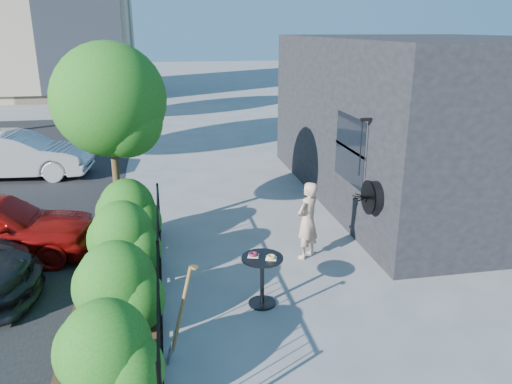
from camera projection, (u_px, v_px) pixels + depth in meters
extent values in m
plane|color=gray|center=(253.00, 294.00, 8.29)|extent=(120.00, 120.00, 0.00)
cube|color=black|center=(431.00, 118.00, 12.84)|extent=(6.00, 9.00, 4.00)
cube|color=black|center=(350.00, 149.00, 10.41)|extent=(0.04, 1.60, 1.40)
cube|color=black|center=(350.00, 149.00, 10.41)|extent=(0.05, 1.70, 0.06)
cylinder|color=black|center=(373.00, 197.00, 9.17)|extent=(0.18, 0.60, 0.60)
cylinder|color=black|center=(368.00, 197.00, 9.15)|extent=(0.03, 0.64, 0.64)
cube|color=black|center=(367.00, 120.00, 9.21)|extent=(0.25, 0.06, 0.06)
cylinder|color=black|center=(361.00, 149.00, 9.37)|extent=(0.02, 0.02, 1.05)
cylinder|color=black|center=(160.00, 272.00, 7.85)|extent=(0.05, 0.05, 1.10)
cylinder|color=black|center=(159.00, 208.00, 10.65)|extent=(0.05, 0.05, 1.10)
cube|color=black|center=(158.00, 243.00, 7.69)|extent=(0.03, 6.00, 0.03)
cube|color=black|center=(161.00, 297.00, 7.99)|extent=(0.03, 6.00, 0.03)
cylinder|color=black|center=(161.00, 376.00, 5.52)|extent=(0.02, 0.02, 1.04)
cylinder|color=black|center=(161.00, 364.00, 5.71)|extent=(0.02, 0.02, 1.04)
cylinder|color=black|center=(161.00, 354.00, 5.89)|extent=(0.02, 0.02, 1.04)
cylinder|color=black|center=(160.00, 344.00, 6.08)|extent=(0.02, 0.02, 1.04)
cylinder|color=black|center=(160.00, 334.00, 6.27)|extent=(0.02, 0.02, 1.04)
cylinder|color=black|center=(160.00, 325.00, 6.45)|extent=(0.02, 0.02, 1.04)
cylinder|color=black|center=(160.00, 317.00, 6.64)|extent=(0.02, 0.02, 1.04)
cylinder|color=black|center=(160.00, 309.00, 6.83)|extent=(0.02, 0.02, 1.04)
cylinder|color=black|center=(160.00, 302.00, 7.01)|extent=(0.02, 0.02, 1.04)
cylinder|color=black|center=(160.00, 294.00, 7.20)|extent=(0.02, 0.02, 1.04)
cylinder|color=black|center=(160.00, 288.00, 7.39)|extent=(0.02, 0.02, 1.04)
cylinder|color=black|center=(160.00, 281.00, 7.57)|extent=(0.02, 0.02, 1.04)
cylinder|color=black|center=(160.00, 275.00, 7.76)|extent=(0.02, 0.02, 1.04)
cylinder|color=black|center=(160.00, 269.00, 7.95)|extent=(0.02, 0.02, 1.04)
cylinder|color=black|center=(159.00, 264.00, 8.13)|extent=(0.02, 0.02, 1.04)
cylinder|color=black|center=(159.00, 259.00, 8.32)|extent=(0.02, 0.02, 1.04)
cylinder|color=black|center=(159.00, 253.00, 8.51)|extent=(0.02, 0.02, 1.04)
cylinder|color=black|center=(159.00, 249.00, 8.69)|extent=(0.02, 0.02, 1.04)
cylinder|color=black|center=(159.00, 244.00, 8.88)|extent=(0.02, 0.02, 1.04)
cylinder|color=black|center=(159.00, 239.00, 9.07)|extent=(0.02, 0.02, 1.04)
cylinder|color=black|center=(159.00, 235.00, 9.25)|extent=(0.02, 0.02, 1.04)
cylinder|color=black|center=(159.00, 231.00, 9.44)|extent=(0.02, 0.02, 1.04)
cylinder|color=black|center=(159.00, 227.00, 9.63)|extent=(0.02, 0.02, 1.04)
cylinder|color=black|center=(159.00, 223.00, 9.81)|extent=(0.02, 0.02, 1.04)
cylinder|color=black|center=(159.00, 220.00, 10.00)|extent=(0.02, 0.02, 1.04)
cylinder|color=black|center=(159.00, 216.00, 10.19)|extent=(0.02, 0.02, 1.04)
cylinder|color=black|center=(159.00, 213.00, 10.37)|extent=(0.02, 0.02, 1.04)
cylinder|color=black|center=(159.00, 210.00, 10.56)|extent=(0.02, 0.02, 1.04)
cube|color=#382616|center=(117.00, 305.00, 7.89)|extent=(1.30, 6.00, 0.08)
ellipsoid|color=#195F15|center=(106.00, 354.00, 5.65)|extent=(1.10, 1.10, 1.24)
ellipsoid|color=#195F15|center=(117.00, 286.00, 7.14)|extent=(1.10, 1.10, 1.24)
ellipsoid|color=#195F15|center=(123.00, 243.00, 8.54)|extent=(1.10, 1.10, 1.24)
ellipsoid|color=#195F15|center=(128.00, 215.00, 9.85)|extent=(1.10, 1.10, 1.24)
cylinder|color=#3F2B19|center=(117.00, 184.00, 10.12)|extent=(0.14, 0.14, 2.40)
sphere|color=#195F15|center=(109.00, 103.00, 9.60)|extent=(2.20, 2.20, 2.20)
sphere|color=#195F15|center=(126.00, 121.00, 9.57)|extent=(1.43, 1.43, 1.43)
cylinder|color=black|center=(262.00, 258.00, 7.74)|extent=(0.66, 0.66, 0.03)
cylinder|color=black|center=(262.00, 281.00, 7.87)|extent=(0.07, 0.07, 0.79)
cylinder|color=black|center=(262.00, 303.00, 7.99)|extent=(0.44, 0.44, 0.03)
cube|color=white|center=(253.00, 256.00, 7.78)|extent=(0.21, 0.21, 0.01)
cube|color=white|center=(271.00, 258.00, 7.69)|extent=(0.21, 0.21, 0.01)
torus|color=#490C14|center=(253.00, 254.00, 7.77)|extent=(0.15, 0.15, 0.05)
torus|color=tan|center=(271.00, 257.00, 7.68)|extent=(0.15, 0.15, 0.05)
imported|color=tan|center=(307.00, 220.00, 9.42)|extent=(0.65, 0.62, 1.50)
cylinder|color=brown|center=(181.00, 310.00, 6.43)|extent=(0.34, 0.05, 1.24)
cube|color=gray|center=(170.00, 354.00, 6.60)|extent=(0.09, 0.18, 0.26)
cylinder|color=brown|center=(194.00, 267.00, 6.28)|extent=(0.11, 0.10, 0.05)
imported|color=#B4B4B9|center=(17.00, 155.00, 14.56)|extent=(4.22, 1.84, 1.35)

